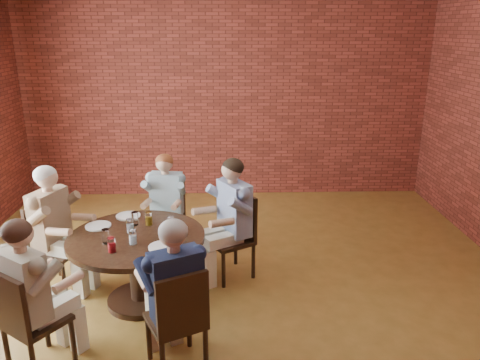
{
  "coord_description": "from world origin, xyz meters",
  "views": [
    {
      "loc": [
        -0.01,
        -4.04,
        2.69
      ],
      "look_at": [
        0.15,
        1.0,
        1.04
      ],
      "focal_mm": 35.0,
      "sensor_mm": 36.0,
      "label": 1
    }
  ],
  "objects_px": {
    "dining_table": "(138,256)",
    "chair_c": "(51,242)",
    "diner_e": "(174,296)",
    "chair_d": "(26,318)",
    "chair_e": "(179,318)",
    "smartphone": "(161,254)",
    "diner_d": "(33,296)",
    "chair_b": "(168,215)",
    "diner_b": "(166,206)",
    "chair_a": "(237,232)",
    "diner_c": "(56,229)",
    "diner_a": "(230,220)"
  },
  "relations": [
    {
      "from": "dining_table",
      "to": "chair_c",
      "type": "height_order",
      "value": "chair_c"
    },
    {
      "from": "diner_e",
      "to": "chair_d",
      "type": "bearing_deg",
      "value": -23.84
    },
    {
      "from": "dining_table",
      "to": "chair_e",
      "type": "relative_size",
      "value": 1.44
    },
    {
      "from": "smartphone",
      "to": "diner_d",
      "type": "bearing_deg",
      "value": -140.95
    },
    {
      "from": "chair_b",
      "to": "dining_table",
      "type": "bearing_deg",
      "value": -90.0
    },
    {
      "from": "dining_table",
      "to": "chair_b",
      "type": "bearing_deg",
      "value": 81.94
    },
    {
      "from": "chair_b",
      "to": "diner_e",
      "type": "height_order",
      "value": "diner_e"
    },
    {
      "from": "diner_e",
      "to": "dining_table",
      "type": "bearing_deg",
      "value": -90.0
    },
    {
      "from": "diner_b",
      "to": "chair_d",
      "type": "xyz_separation_m",
      "value": [
        -0.86,
        -2.09,
        -0.13
      ]
    },
    {
      "from": "chair_a",
      "to": "diner_c",
      "type": "height_order",
      "value": "diner_c"
    },
    {
      "from": "chair_e",
      "to": "smartphone",
      "type": "bearing_deg",
      "value": -97.03
    },
    {
      "from": "dining_table",
      "to": "chair_e",
      "type": "distance_m",
      "value": 1.15
    },
    {
      "from": "chair_e",
      "to": "diner_c",
      "type": "bearing_deg",
      "value": -70.27
    },
    {
      "from": "chair_b",
      "to": "chair_d",
      "type": "height_order",
      "value": "chair_d"
    },
    {
      "from": "diner_a",
      "to": "chair_a",
      "type": "bearing_deg",
      "value": 90.0
    },
    {
      "from": "diner_d",
      "to": "diner_c",
      "type": "bearing_deg",
      "value": -43.88
    },
    {
      "from": "chair_b",
      "to": "diner_d",
      "type": "relative_size",
      "value": 0.68
    },
    {
      "from": "chair_c",
      "to": "diner_c",
      "type": "height_order",
      "value": "diner_c"
    },
    {
      "from": "chair_a",
      "to": "diner_b",
      "type": "bearing_deg",
      "value": -151.0
    },
    {
      "from": "chair_c",
      "to": "diner_a",
      "type": "bearing_deg",
      "value": -64.7
    },
    {
      "from": "dining_table",
      "to": "diner_a",
      "type": "height_order",
      "value": "diner_a"
    },
    {
      "from": "chair_d",
      "to": "diner_c",
      "type": "bearing_deg",
      "value": -46.47
    },
    {
      "from": "chair_a",
      "to": "diner_d",
      "type": "height_order",
      "value": "diner_d"
    },
    {
      "from": "chair_c",
      "to": "chair_e",
      "type": "bearing_deg",
      "value": -112.74
    },
    {
      "from": "chair_b",
      "to": "chair_e",
      "type": "height_order",
      "value": "chair_e"
    },
    {
      "from": "chair_b",
      "to": "chair_c",
      "type": "xyz_separation_m",
      "value": [
        -1.15,
        -0.79,
        0.02
      ]
    },
    {
      "from": "chair_a",
      "to": "chair_d",
      "type": "distance_m",
      "value": 2.32
    },
    {
      "from": "chair_c",
      "to": "diner_c",
      "type": "xyz_separation_m",
      "value": [
        0.08,
        -0.03,
        0.17
      ]
    },
    {
      "from": "dining_table",
      "to": "diner_a",
      "type": "xyz_separation_m",
      "value": [
        0.92,
        0.53,
        0.16
      ]
    },
    {
      "from": "chair_a",
      "to": "diner_b",
      "type": "distance_m",
      "value": 1.0
    },
    {
      "from": "diner_b",
      "to": "smartphone",
      "type": "distance_m",
      "value": 1.51
    },
    {
      "from": "chair_c",
      "to": "diner_d",
      "type": "distance_m",
      "value": 1.35
    },
    {
      "from": "chair_a",
      "to": "chair_c",
      "type": "xyz_separation_m",
      "value": [
        -1.99,
        -0.21,
        -0.0
      ]
    },
    {
      "from": "smartphone",
      "to": "diner_e",
      "type": "bearing_deg",
      "value": -61.51
    },
    {
      "from": "chair_e",
      "to": "diner_a",
      "type": "bearing_deg",
      "value": -130.98
    },
    {
      "from": "diner_b",
      "to": "chair_d",
      "type": "distance_m",
      "value": 2.26
    },
    {
      "from": "diner_b",
      "to": "chair_e",
      "type": "relative_size",
      "value": 1.36
    },
    {
      "from": "diner_d",
      "to": "chair_e",
      "type": "xyz_separation_m",
      "value": [
        1.16,
        -0.1,
        -0.16
      ]
    },
    {
      "from": "diner_a",
      "to": "chair_d",
      "type": "height_order",
      "value": "diner_a"
    },
    {
      "from": "diner_b",
      "to": "diner_c",
      "type": "relative_size",
      "value": 0.93
    },
    {
      "from": "dining_table",
      "to": "chair_a",
      "type": "distance_m",
      "value": 1.15
    },
    {
      "from": "chair_d",
      "to": "chair_e",
      "type": "height_order",
      "value": "chair_d"
    },
    {
      "from": "chair_c",
      "to": "diner_e",
      "type": "height_order",
      "value": "diner_e"
    },
    {
      "from": "diner_c",
      "to": "diner_d",
      "type": "xyz_separation_m",
      "value": [
        0.25,
        -1.27,
        -0.02
      ]
    },
    {
      "from": "chair_b",
      "to": "diner_c",
      "type": "distance_m",
      "value": 1.36
    },
    {
      "from": "diner_b",
      "to": "chair_d",
      "type": "relative_size",
      "value": 1.36
    },
    {
      "from": "chair_c",
      "to": "diner_d",
      "type": "bearing_deg",
      "value": -145.26
    },
    {
      "from": "chair_b",
      "to": "chair_e",
      "type": "distance_m",
      "value": 2.22
    },
    {
      "from": "chair_c",
      "to": "chair_d",
      "type": "bearing_deg",
      "value": -147.91
    },
    {
      "from": "diner_a",
      "to": "chair_e",
      "type": "height_order",
      "value": "diner_a"
    }
  ]
}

